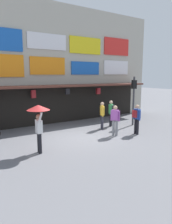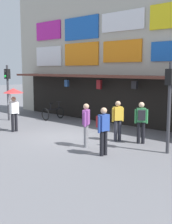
% 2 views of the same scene
% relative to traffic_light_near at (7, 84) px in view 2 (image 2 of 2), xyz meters
% --- Properties ---
extents(ground_plane, '(80.00, 80.00, 0.00)m').
position_rel_traffic_light_near_xyz_m(ground_plane, '(5.59, -0.56, -2.14)').
color(ground_plane, slate).
extents(shopfront, '(18.00, 2.60, 8.00)m').
position_rel_traffic_light_near_xyz_m(shopfront, '(5.59, 4.00, 1.82)').
color(shopfront, '#B2AD9E').
rests_on(shopfront, ground).
extents(traffic_light_near, '(0.28, 0.33, 3.20)m').
position_rel_traffic_light_near_xyz_m(traffic_light_near, '(0.00, 0.00, 0.00)').
color(traffic_light_near, '#38383D').
rests_on(traffic_light_near, ground).
extents(traffic_light_far, '(0.33, 0.35, 3.20)m').
position_rel_traffic_light_near_xyz_m(traffic_light_far, '(10.10, 0.02, 0.00)').
color(traffic_light_far, '#38383D').
rests_on(traffic_light_far, ground).
extents(bicycle_parked, '(0.78, 1.20, 1.05)m').
position_rel_traffic_light_near_xyz_m(bicycle_parked, '(1.66, 1.97, -1.75)').
color(bicycle_parked, black).
rests_on(bicycle_parked, ground).
extents(pedestrian_in_blue, '(0.48, 0.47, 1.68)m').
position_rel_traffic_light_near_xyz_m(pedestrian_in_blue, '(8.66, 0.54, -1.16)').
color(pedestrian_in_blue, black).
rests_on(pedestrian_in_blue, ground).
extents(pedestrian_in_black, '(0.37, 0.47, 1.68)m').
position_rel_traffic_light_near_xyz_m(pedestrian_in_black, '(7.38, -1.31, -1.19)').
color(pedestrian_in_black, gray).
rests_on(pedestrian_in_black, ground).
extents(pedestrian_with_umbrella, '(0.96, 0.96, 2.08)m').
position_rel_traffic_light_near_xyz_m(pedestrian_with_umbrella, '(2.94, -1.57, -0.50)').
color(pedestrian_with_umbrella, black).
rests_on(pedestrian_with_umbrella, ground).
extents(pedestrian_in_white, '(0.36, 0.48, 1.68)m').
position_rel_traffic_light_near_xyz_m(pedestrian_in_white, '(7.70, 0.26, -1.19)').
color(pedestrian_in_white, '#2D2D38').
rests_on(pedestrian_in_white, ground).
extents(pedestrian_in_green, '(0.38, 0.53, 1.68)m').
position_rel_traffic_light_near_xyz_m(pedestrian_in_green, '(8.57, -1.74, -1.16)').
color(pedestrian_in_green, black).
rests_on(pedestrian_in_green, ground).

